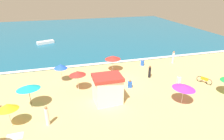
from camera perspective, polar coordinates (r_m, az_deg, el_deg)
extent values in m
plane|color=#D8B775|center=(22.89, 1.75, -3.62)|extent=(60.00, 60.00, 0.00)
cube|color=#196084|center=(48.96, -8.23, 10.86)|extent=(60.00, 44.00, 0.10)
cube|color=white|center=(28.40, -2.04, 2.10)|extent=(57.00, 0.70, 0.01)
cube|color=white|center=(18.58, -1.32, -6.08)|extent=(2.64, 2.14, 2.48)
cube|color=#A5332D|center=(17.94, -1.36, -2.19)|extent=(2.72, 2.15, 0.31)
cylinder|color=silver|center=(21.02, -9.97, -3.22)|extent=(0.05, 0.05, 2.20)
cone|color=red|center=(20.62, -10.15, -0.90)|extent=(2.51, 2.51, 0.50)
cylinder|color=silver|center=(17.63, -27.92, -11.75)|extent=(0.05, 0.05, 2.03)
cone|color=yellow|center=(17.21, -28.43, -9.46)|extent=(1.65, 1.69, 0.63)
cylinder|color=silver|center=(19.70, 20.07, -6.84)|extent=(0.05, 0.05, 1.86)
cone|color=#B733C6|center=(19.32, 20.40, -4.72)|extent=(2.34, 2.32, 0.48)
cylinder|color=silver|center=(25.56, 0.21, 1.89)|extent=(0.05, 0.05, 2.07)
cone|color=red|center=(25.26, 0.22, 3.71)|extent=(2.78, 2.78, 0.53)
cylinder|color=#4C3823|center=(19.32, -22.96, -7.21)|extent=(0.05, 0.05, 2.28)
cone|color=#19B7C6|center=(18.87, -23.43, -4.60)|extent=(2.60, 2.62, 0.58)
cylinder|color=silver|center=(23.37, -14.66, -0.95)|extent=(0.05, 0.05, 2.13)
cone|color=blue|center=(23.03, -14.88, 1.05)|extent=(2.08, 2.08, 0.53)
torus|color=black|center=(24.81, 26.59, -3.19)|extent=(0.37, 0.67, 0.72)
torus|color=black|center=(25.16, 24.33, -2.40)|extent=(0.37, 0.67, 0.72)
cube|color=orange|center=(24.89, 25.54, -2.34)|extent=(0.44, 0.82, 0.36)
cube|color=white|center=(23.93, 19.01, -2.74)|extent=(0.44, 0.44, 0.74)
sphere|color=#DBA884|center=(23.74, 19.15, -1.73)|extent=(0.21, 0.21, 0.21)
cube|color=blue|center=(28.00, 8.93, 2.07)|extent=(0.61, 0.61, 0.72)
sphere|color=beige|center=(27.84, 8.99, 2.97)|extent=(0.24, 0.24, 0.24)
cylinder|color=white|center=(29.74, 17.53, 3.42)|extent=(0.34, 0.34, 1.60)
sphere|color=#9E6B47|center=(29.46, 17.74, 5.09)|extent=(0.25, 0.25, 0.25)
cylinder|color=black|center=(24.29, 10.98, -0.72)|extent=(0.44, 0.44, 1.30)
sphere|color=brown|center=(23.99, 11.12, 0.97)|extent=(0.27, 0.27, 0.27)
cylinder|color=white|center=(16.79, -18.52, -12.95)|extent=(0.45, 0.45, 1.51)
sphere|color=#9E6B47|center=(16.31, -18.90, -10.48)|extent=(0.25, 0.25, 0.25)
cube|color=blue|center=(21.76, 5.27, -4.25)|extent=(0.53, 0.53, 0.66)
sphere|color=#9E6B47|center=(21.56, 5.32, -3.20)|extent=(0.26, 0.26, 0.26)
cube|color=red|center=(23.43, 0.95, -2.94)|extent=(1.88, 1.40, 0.01)
cube|color=white|center=(17.03, -26.68, -17.05)|extent=(1.22, 0.81, 0.01)
cube|color=white|center=(40.51, -18.98, 7.71)|extent=(3.40, 2.11, 0.52)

